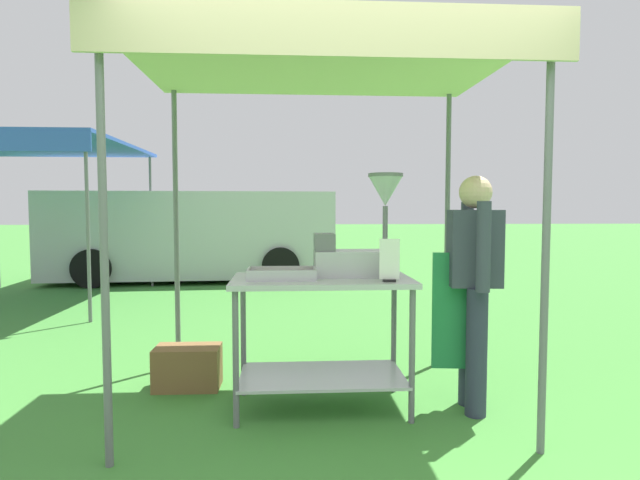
% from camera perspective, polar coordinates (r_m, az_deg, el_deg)
% --- Properties ---
extents(ground_plane, '(70.00, 70.00, 0.00)m').
position_cam_1_polar(ground_plane, '(8.82, -1.28, -5.52)').
color(ground_plane, '#3D7F33').
extents(stall_canopy, '(2.60, 1.98, 2.45)m').
position_cam_1_polar(stall_canopy, '(3.73, 0.10, 18.19)').
color(stall_canopy, slate).
rests_on(stall_canopy, ground).
extents(donut_cart, '(1.23, 0.67, 0.91)m').
position_cam_1_polar(donut_cart, '(3.59, 0.21, -8.30)').
color(donut_cart, '#B7B7BC').
rests_on(donut_cart, ground).
extents(donut_tray, '(0.46, 0.27, 0.07)m').
position_cam_1_polar(donut_tray, '(3.49, -4.27, -3.97)').
color(donut_tray, '#B7B7BC').
rests_on(donut_tray, donut_cart).
extents(donut_fryer, '(0.62, 0.28, 0.72)m').
position_cam_1_polar(donut_fryer, '(3.63, 4.50, -0.09)').
color(donut_fryer, '#B7B7BC').
rests_on(donut_fryer, donut_cart).
extents(menu_sign, '(0.13, 0.05, 0.28)m').
position_cam_1_polar(menu_sign, '(3.37, 7.69, -2.55)').
color(menu_sign, black).
rests_on(menu_sign, donut_cart).
extents(vendor, '(0.46, 0.54, 1.61)m').
position_cam_1_polar(vendor, '(3.67, 16.56, -4.25)').
color(vendor, '#2D3347').
rests_on(vendor, ground).
extents(supply_crate, '(0.50, 0.30, 0.32)m').
position_cam_1_polar(supply_crate, '(4.23, -14.41, -13.47)').
color(supply_crate, brown).
rests_on(supply_crate, ground).
extents(van_silver, '(5.39, 2.30, 1.69)m').
position_cam_1_polar(van_silver, '(10.36, -13.64, 0.62)').
color(van_silver, '#BCBCC1').
rests_on(van_silver, ground).
extents(neighbour_tent, '(2.83, 3.10, 2.34)m').
position_cam_1_polar(neighbour_tent, '(8.67, -29.43, 8.88)').
color(neighbour_tent, slate).
rests_on(neighbour_tent, ground).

